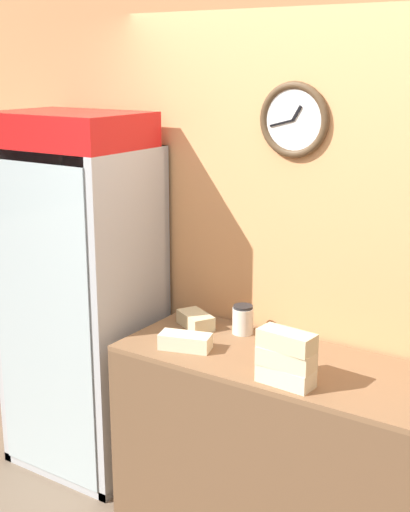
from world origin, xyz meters
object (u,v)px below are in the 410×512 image
Objects in this scene: sandwich_stack_middle at (286,358)px; sandwich_flat_right at (185,341)px; condiment_jar at (243,320)px; sandwich_stack_top at (287,341)px; beverage_cooler at (87,279)px; sandwich_stack_bottom at (286,376)px; sandwich_flat_left at (196,320)px.

sandwich_stack_middle reaches higher than sandwich_flat_right.
condiment_jar is (0.12, 0.33, 0.04)m from sandwich_flat_right.
sandwich_stack_top is at bearing -42.17° from condiment_jar.
sandwich_stack_top is 1.71× the size of condiment_jar.
beverage_cooler reaches higher than condiment_jar.
condiment_jar is (-0.45, 0.41, -0.05)m from sandwich_stack_middle.
sandwich_stack_middle is 1.68× the size of condiment_jar.
sandwich_stack_middle is at bearing 0.00° from sandwich_stack_bottom.
sandwich_stack_top is at bearing 0.00° from sandwich_stack_bottom.
beverage_cooler is 7.53× the size of sandwich_flat_right.
condiment_jar reaches higher than sandwich_flat_right.
sandwich_stack_bottom is 1.03× the size of sandwich_flat_left.
sandwich_flat_right is at bearing -65.28° from sandwich_flat_left.
sandwich_stack_top is 0.80m from sandwich_flat_left.
sandwich_flat_right is (0.12, -0.27, 0.00)m from sandwich_flat_left.
sandwich_stack_bottom is (1.39, -0.28, -0.12)m from beverage_cooler.
sandwich_stack_top is 0.63m from condiment_jar.
beverage_cooler is 0.84m from sandwich_flat_right.
sandwich_flat_right reaches higher than sandwich_flat_left.
beverage_cooler is 7.96× the size of sandwich_stack_top.
condiment_jar is (-0.45, 0.41, -0.13)m from sandwich_stack_top.
sandwich_stack_top is (0.00, 0.00, 0.08)m from sandwich_stack_middle.
sandwich_stack_top is 0.95× the size of sandwich_flat_right.
condiment_jar is (0.25, 0.06, 0.04)m from sandwich_flat_left.
condiment_jar is (0.93, 0.13, -0.09)m from beverage_cooler.
sandwich_stack_top is (1.39, -0.28, 0.04)m from beverage_cooler.
sandwich_stack_bottom is 0.59m from sandwich_flat_right.
sandwich_stack_bottom is 0.08m from sandwich_stack_middle.
sandwich_stack_top reaches higher than sandwich_flat_right.
sandwich_stack_bottom reaches higher than sandwich_flat_left.
beverage_cooler reaches higher than sandwich_stack_bottom.
sandwich_stack_middle is at bearing -11.51° from beverage_cooler.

